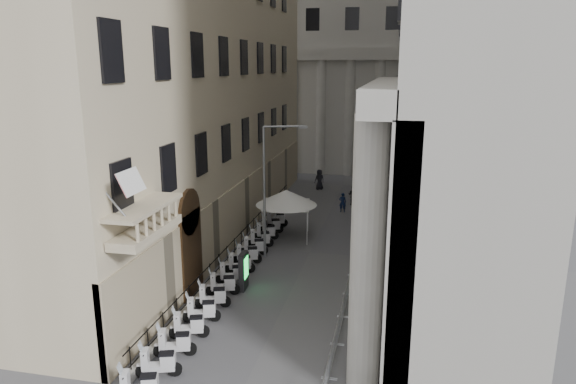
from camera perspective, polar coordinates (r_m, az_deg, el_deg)
name	(u,v)px	position (r m, az deg, el deg)	size (l,w,h in m)	color
far_building	(356,32)	(59.30, 7.57, 17.19)	(22.00, 10.00, 30.00)	#AFADA5
iron_fence	(239,254)	(32.57, -5.43, -6.85)	(0.30, 28.00, 1.40)	black
blue_awning	(381,225)	(38.75, 10.25, -3.60)	(1.60, 3.00, 3.00)	navy
flag	(146,372)	(21.70, -15.55, -18.73)	(1.00, 1.40, 8.20)	#9E0C11
scooter_1	(160,377)	(21.31, -14.05, -19.29)	(0.56, 1.40, 1.50)	silver
scooter_2	(176,356)	(22.42, -12.34, -17.37)	(0.56, 1.40, 1.50)	silver
scooter_3	(190,338)	(23.57, -10.83, -15.63)	(0.56, 1.40, 1.50)	silver
scooter_4	(202,322)	(24.75, -9.48, -14.04)	(0.56, 1.40, 1.50)	silver
scooter_5	(214,308)	(25.96, -8.28, -12.59)	(0.56, 1.40, 1.50)	silver
scooter_6	(223,295)	(27.19, -7.19, -11.26)	(0.56, 1.40, 1.50)	silver
scooter_7	(232,283)	(28.45, -6.21, -10.05)	(0.56, 1.40, 1.50)	silver
scooter_8	(240,273)	(29.73, -5.31, -8.94)	(0.56, 1.40, 1.50)	silver
scooter_9	(248,263)	(31.02, -4.50, -7.92)	(0.56, 1.40, 1.50)	silver
scooter_10	(254,255)	(32.33, -3.76, -6.98)	(0.56, 1.40, 1.50)	silver
scooter_11	(261,247)	(33.65, -3.07, -6.11)	(0.56, 1.40, 1.50)	silver
scooter_12	(266,240)	(34.98, -2.44, -5.31)	(0.56, 1.40, 1.50)	silver
scooter_13	(271,233)	(36.33, -1.86, -4.57)	(0.56, 1.40, 1.50)	silver
scooter_14	(276,227)	(37.68, -1.32, -3.88)	(0.56, 1.40, 1.50)	silver
barrier_1	(333,361)	(21.72, 5.06, -18.20)	(0.60, 2.40, 1.10)	#B2B5BA
barrier_2	(340,330)	(23.86, 5.85, -15.04)	(0.60, 2.40, 1.10)	#B2B5BA
barrier_3	(346,305)	(26.06, 6.48, -12.41)	(0.60, 2.40, 1.10)	#B2B5BA
barrier_4	(351,285)	(28.32, 7.01, -10.20)	(0.60, 2.40, 1.10)	#B2B5BA
barrier_5	(355,267)	(30.61, 7.45, -8.31)	(0.60, 2.40, 1.10)	#B2B5BA
barrier_6	(358,253)	(32.94, 7.83, -6.69)	(0.60, 2.40, 1.10)	#B2B5BA
barrier_7	(361,240)	(35.28, 8.15, -5.28)	(0.60, 2.40, 1.10)	#B2B5BA
barrier_8	(364,229)	(37.65, 8.44, -4.04)	(0.60, 2.40, 1.10)	#B2B5BA
barrier_9	(366,219)	(40.03, 8.68, -2.96)	(0.60, 2.40, 1.10)	#B2B5BA
security_tent	(289,199)	(34.35, 0.13, -0.76)	(4.14, 4.14, 3.36)	silver
street_lamp	(269,181)	(30.60, -2.08, 1.27)	(2.56, 0.96, 8.10)	gray
info_kiosk	(244,271)	(27.32, -4.96, -8.74)	(0.34, 0.96, 2.02)	black
pedestrian_a	(343,202)	(41.43, 6.09, -1.16)	(0.58, 0.38, 1.58)	#0E1938
pedestrian_b	(353,195)	(43.62, 7.23, -0.32)	(0.84, 0.65, 1.72)	black
pedestrian_c	(319,180)	(48.67, 3.51, 1.39)	(0.95, 0.62, 1.94)	black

